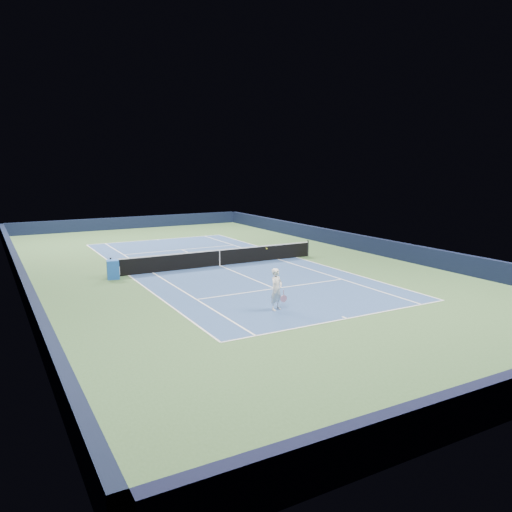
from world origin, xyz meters
TOP-DOWN VIEW (x-y plane):
  - ground at (0.00, 0.00)m, footprint 40.00×40.00m
  - wall_far at (0.00, 19.82)m, footprint 22.00×0.35m
  - wall_right at (10.82, 0.00)m, footprint 0.35×40.00m
  - wall_left at (-10.82, 0.00)m, footprint 0.35×40.00m
  - court_surface at (0.00, 0.00)m, footprint 10.97×23.77m
  - baseline_far at (0.00, 11.88)m, footprint 10.97×0.08m
  - baseline_near at (0.00, -11.88)m, footprint 10.97×0.08m
  - sideline_doubles_right at (5.49, 0.00)m, footprint 0.08×23.77m
  - sideline_doubles_left at (-5.49, 0.00)m, footprint 0.08×23.77m
  - sideline_singles_right at (4.12, 0.00)m, footprint 0.08×23.77m
  - sideline_singles_left at (-4.12, 0.00)m, footprint 0.08×23.77m
  - service_line_far at (0.00, 6.40)m, footprint 8.23×0.08m
  - service_line_near at (0.00, -6.40)m, footprint 8.23×0.08m
  - center_service_line at (0.00, 0.00)m, footprint 0.08×12.80m
  - center_mark_far at (0.00, 11.73)m, footprint 0.08×0.30m
  - center_mark_near at (0.00, -11.73)m, footprint 0.08×0.30m
  - tennis_net at (0.00, 0.00)m, footprint 12.90×0.10m
  - sponsor_cube at (-6.40, -0.45)m, footprint 0.70×0.66m
  - tennis_player at (-1.81, -9.51)m, footprint 0.86×1.36m

SIDE VIEW (x-z plane):
  - ground at x=0.00m, z-range 0.00..0.00m
  - court_surface at x=0.00m, z-range 0.00..0.01m
  - baseline_far at x=0.00m, z-range 0.01..0.01m
  - baseline_near at x=0.00m, z-range 0.01..0.01m
  - sideline_doubles_right at x=5.49m, z-range 0.01..0.01m
  - sideline_doubles_left at x=-5.49m, z-range 0.01..0.01m
  - sideline_singles_right at x=4.12m, z-range 0.01..0.01m
  - sideline_singles_left at x=-4.12m, z-range 0.01..0.01m
  - service_line_far at x=0.00m, z-range 0.01..0.01m
  - service_line_near at x=0.00m, z-range 0.01..0.01m
  - center_service_line at x=0.00m, z-range 0.01..0.01m
  - center_mark_far at x=0.00m, z-range 0.01..0.01m
  - center_mark_near at x=0.00m, z-range 0.01..0.01m
  - sponsor_cube at x=-6.40m, z-range 0.00..1.01m
  - tennis_net at x=0.00m, z-range -0.03..1.04m
  - wall_far at x=0.00m, z-range 0.00..1.10m
  - wall_right at x=10.82m, z-range 0.00..1.10m
  - wall_left at x=-10.82m, z-range 0.00..1.10m
  - tennis_player at x=-1.81m, z-range -0.35..2.12m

